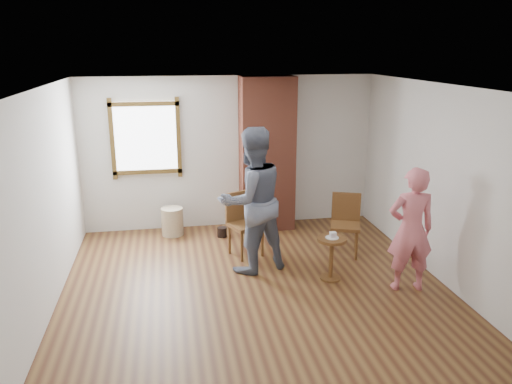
# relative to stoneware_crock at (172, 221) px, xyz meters

# --- Properties ---
(ground) EXTENTS (5.50, 5.50, 0.00)m
(ground) POSITION_rel_stoneware_crock_xyz_m (1.03, -2.40, -0.23)
(ground) COLOR brown
(ground) RESTS_ON ground
(room_shell) EXTENTS (5.04, 5.52, 2.62)m
(room_shell) POSITION_rel_stoneware_crock_xyz_m (0.98, -1.79, 1.57)
(room_shell) COLOR silver
(room_shell) RESTS_ON ground
(brick_chimney) EXTENTS (0.90, 0.50, 2.60)m
(brick_chimney) POSITION_rel_stoneware_crock_xyz_m (1.63, 0.10, 1.07)
(brick_chimney) COLOR #974A35
(brick_chimney) RESTS_ON ground
(stoneware_crock) EXTENTS (0.47, 0.47, 0.47)m
(stoneware_crock) POSITION_rel_stoneware_crock_xyz_m (0.00, 0.00, 0.00)
(stoneware_crock) COLOR #C7B790
(stoneware_crock) RESTS_ON ground
(dark_pot) EXTENTS (0.18, 0.18, 0.16)m
(dark_pot) POSITION_rel_stoneware_crock_xyz_m (0.81, -0.24, -0.15)
(dark_pot) COLOR black
(dark_pot) RESTS_ON ground
(dining_chair_left) EXTENTS (0.58, 0.58, 0.96)m
(dining_chair_left) POSITION_rel_stoneware_crock_xyz_m (1.05, -0.98, 0.30)
(dining_chair_left) COLOR brown
(dining_chair_left) RESTS_ON ground
(dining_chair_right) EXTENTS (0.56, 0.56, 0.93)m
(dining_chair_right) POSITION_rel_stoneware_crock_xyz_m (2.58, -1.25, 0.29)
(dining_chair_right) COLOR brown
(dining_chair_right) RESTS_ON ground
(side_table) EXTENTS (0.40, 0.40, 0.60)m
(side_table) POSITION_rel_stoneware_crock_xyz_m (2.09, -2.08, 0.17)
(side_table) COLOR brown
(side_table) RESTS_ON ground
(cake_plate) EXTENTS (0.18, 0.18, 0.01)m
(cake_plate) POSITION_rel_stoneware_crock_xyz_m (2.09, -2.08, 0.37)
(cake_plate) COLOR white
(cake_plate) RESTS_ON side_table
(cake_slice) EXTENTS (0.08, 0.07, 0.06)m
(cake_slice) POSITION_rel_stoneware_crock_xyz_m (2.10, -2.08, 0.40)
(cake_slice) COLOR silver
(cake_slice) RESTS_ON cake_plate
(man) EXTENTS (1.20, 1.07, 2.04)m
(man) POSITION_rel_stoneware_crock_xyz_m (1.09, -1.57, 0.79)
(man) COLOR #121B34
(man) RESTS_ON ground
(person_pink) EXTENTS (0.64, 0.46, 1.64)m
(person_pink) POSITION_rel_stoneware_crock_xyz_m (2.97, -2.52, 0.58)
(person_pink) COLOR #E0707C
(person_pink) RESTS_ON ground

